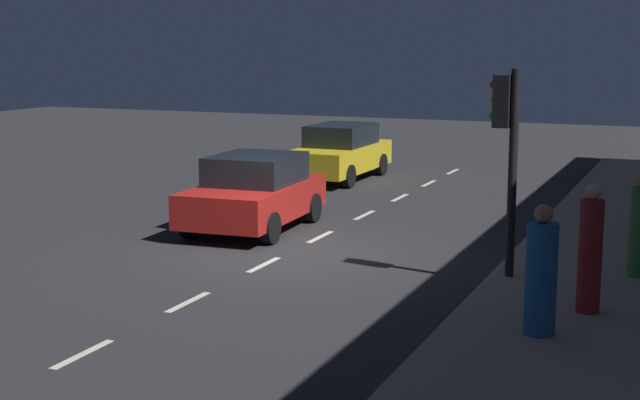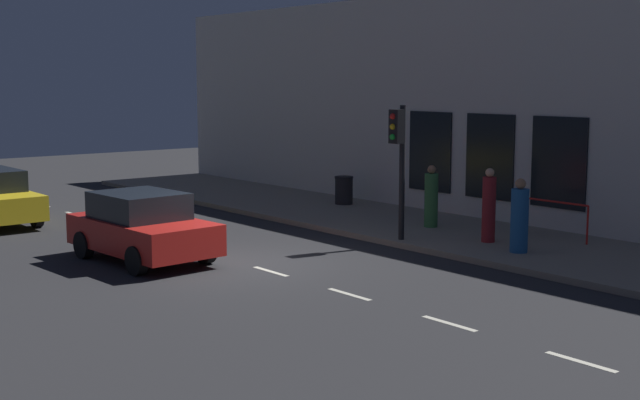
{
  "view_description": "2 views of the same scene",
  "coord_description": "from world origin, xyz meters",
  "px_view_note": "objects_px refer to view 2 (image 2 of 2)",
  "views": [
    {
      "loc": [
        7.23,
        -15.47,
        3.96
      ],
      "look_at": [
        1.89,
        -2.87,
        1.6
      ],
      "focal_mm": 52.1,
      "sensor_mm": 36.0,
      "label": 1
    },
    {
      "loc": [
        -10.71,
        -15.8,
        4.13
      ],
      "look_at": [
        1.31,
        -1.1,
        1.47
      ],
      "focal_mm": 48.06,
      "sensor_mm": 36.0,
      "label": 2
    }
  ],
  "objects_px": {
    "parked_car_0": "(142,227)",
    "pedestrian_1": "(431,199)",
    "trash_bin": "(344,190)",
    "pedestrian_0": "(489,208)",
    "traffic_light": "(399,148)",
    "pedestrian_2": "(519,219)"
  },
  "relations": [
    {
      "from": "traffic_light",
      "to": "trash_bin",
      "type": "relative_size",
      "value": 3.74
    },
    {
      "from": "pedestrian_1",
      "to": "trash_bin",
      "type": "height_order",
      "value": "pedestrian_1"
    },
    {
      "from": "parked_car_0",
      "to": "pedestrian_2",
      "type": "height_order",
      "value": "pedestrian_2"
    },
    {
      "from": "traffic_light",
      "to": "parked_car_0",
      "type": "height_order",
      "value": "traffic_light"
    },
    {
      "from": "parked_car_0",
      "to": "trash_bin",
      "type": "xyz_separation_m",
      "value": [
        8.89,
        3.2,
        -0.18
      ]
    },
    {
      "from": "trash_bin",
      "to": "pedestrian_1",
      "type": "bearing_deg",
      "value": -101.92
    },
    {
      "from": "pedestrian_0",
      "to": "trash_bin",
      "type": "distance_m",
      "value": 7.41
    },
    {
      "from": "pedestrian_0",
      "to": "traffic_light",
      "type": "bearing_deg",
      "value": -11.73
    },
    {
      "from": "traffic_light",
      "to": "trash_bin",
      "type": "xyz_separation_m",
      "value": [
        3.08,
        5.65,
        -1.85
      ]
    },
    {
      "from": "traffic_light",
      "to": "pedestrian_1",
      "type": "xyz_separation_m",
      "value": [
        2.07,
        0.83,
        -1.53
      ]
    },
    {
      "from": "traffic_light",
      "to": "pedestrian_1",
      "type": "relative_size",
      "value": 1.99
    },
    {
      "from": "pedestrian_1",
      "to": "pedestrian_2",
      "type": "height_order",
      "value": "pedestrian_2"
    },
    {
      "from": "traffic_light",
      "to": "pedestrian_0",
      "type": "height_order",
      "value": "traffic_light"
    },
    {
      "from": "traffic_light",
      "to": "parked_car_0",
      "type": "xyz_separation_m",
      "value": [
        -5.81,
        2.45,
        -1.67
      ]
    },
    {
      "from": "parked_car_0",
      "to": "pedestrian_0",
      "type": "distance_m",
      "value": 8.41
    },
    {
      "from": "trash_bin",
      "to": "traffic_light",
      "type": "bearing_deg",
      "value": -118.65
    },
    {
      "from": "pedestrian_1",
      "to": "pedestrian_0",
      "type": "bearing_deg",
      "value": 165.62
    },
    {
      "from": "pedestrian_0",
      "to": "trash_bin",
      "type": "relative_size",
      "value": 2.04
    },
    {
      "from": "pedestrian_0",
      "to": "trash_bin",
      "type": "xyz_separation_m",
      "value": [
        1.52,
        7.24,
        -0.41
      ]
    },
    {
      "from": "parked_car_0",
      "to": "pedestrian_1",
      "type": "height_order",
      "value": "pedestrian_1"
    },
    {
      "from": "parked_car_0",
      "to": "pedestrian_0",
      "type": "height_order",
      "value": "pedestrian_0"
    },
    {
      "from": "trash_bin",
      "to": "pedestrian_0",
      "type": "bearing_deg",
      "value": -101.87
    }
  ]
}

